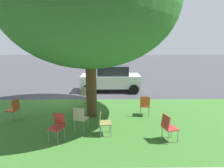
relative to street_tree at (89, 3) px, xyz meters
The scene contains 11 objects.
ground 5.41m from the street_tree, 61.40° to the right, with size 80.00×80.00×0.00m, color #424247.
grass_verge 4.81m from the street_tree, 24.34° to the left, with size 48.00×6.00×0.01m, color #3D752D.
street_tree is the anchor object (origin of this frame).
chair_0 4.47m from the street_tree, 106.39° to the left, with size 0.46×0.46×0.88m.
chair_1 5.08m from the street_tree, ahead, with size 0.50×0.49×0.88m.
chair_2 5.32m from the street_tree, 138.55° to the left, with size 0.52×0.51×0.88m.
chair_3 4.32m from the street_tree, 79.87° to the left, with size 0.52×0.53×0.88m.
chair_4 4.66m from the street_tree, 67.47° to the left, with size 0.54×0.55×0.88m.
chair_5 4.40m from the street_tree, 74.95° to the right, with size 0.49×0.50×0.88m.
chair_6 4.62m from the street_tree, behind, with size 0.48×0.49×0.88m.
parked_car 5.75m from the street_tree, 101.52° to the right, with size 3.70×1.92×1.65m.
Camera 1 is at (-2.14, 10.50, 3.07)m, focal length 31.27 mm.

